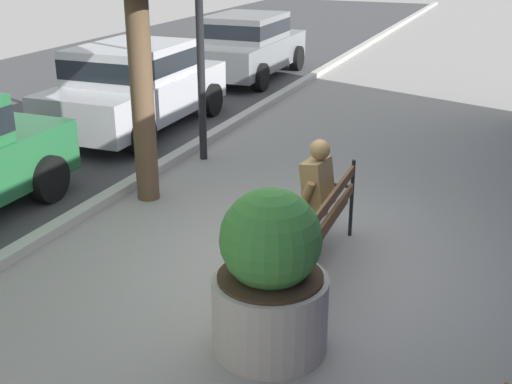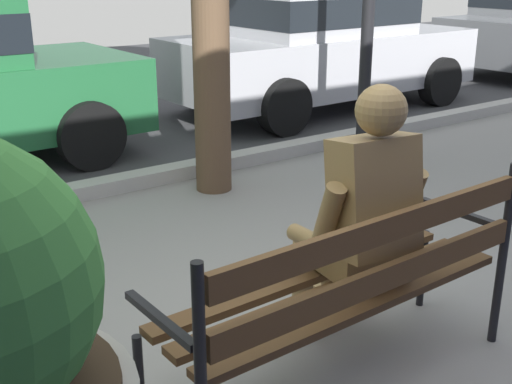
# 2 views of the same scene
# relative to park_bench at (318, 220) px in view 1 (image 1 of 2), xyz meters

# --- Properties ---
(ground_plane) EXTENTS (80.00, 80.00, 0.00)m
(ground_plane) POSITION_rel_park_bench_xyz_m (0.10, 0.26, -0.54)
(ground_plane) COLOR gray
(curb_stone) EXTENTS (60.00, 0.20, 0.12)m
(curb_stone) POSITION_rel_park_bench_xyz_m (0.10, 3.16, -0.48)
(curb_stone) COLOR #B2AFA8
(curb_stone) RESTS_ON ground
(park_bench) EXTENTS (1.81, 0.58, 0.95)m
(park_bench) POSITION_rel_park_bench_xyz_m (0.00, 0.00, 0.00)
(park_bench) COLOR brown
(park_bench) RESTS_ON ground
(bronze_statue_seated) EXTENTS (0.71, 0.78, 1.37)m
(bronze_statue_seated) POSITION_rel_park_bench_xyz_m (0.21, 0.21, 0.12)
(bronze_statue_seated) COLOR olive
(bronze_statue_seated) RESTS_ON ground
(concrete_planter) EXTENTS (1.00, 1.00, 1.46)m
(concrete_planter) POSITION_rel_park_bench_xyz_m (-1.60, -0.09, 0.13)
(concrete_planter) COLOR #A8A399
(concrete_planter) RESTS_ON ground
(parked_car_silver) EXTENTS (4.14, 1.99, 1.56)m
(parked_car_silver) POSITION_rel_park_bench_xyz_m (3.86, 4.69, 0.30)
(parked_car_silver) COLOR #B7B7BC
(parked_car_silver) RESTS_ON ground
(parked_car_grey) EXTENTS (4.14, 1.99, 1.56)m
(parked_car_grey) POSITION_rel_park_bench_xyz_m (8.95, 4.69, 0.30)
(parked_car_grey) COLOR slate
(parked_car_grey) RESTS_ON ground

